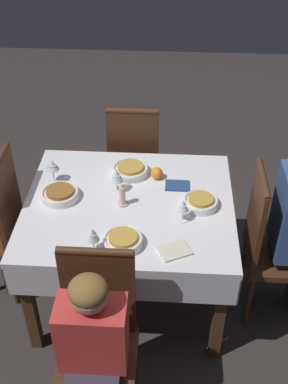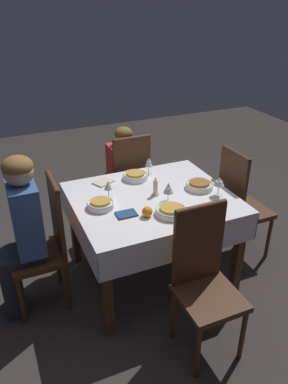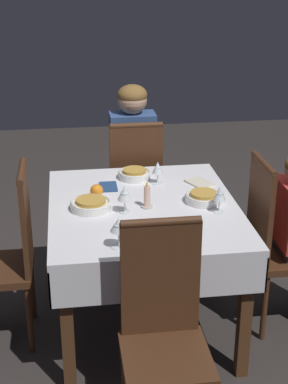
{
  "view_description": "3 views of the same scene",
  "coord_description": "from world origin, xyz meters",
  "px_view_note": "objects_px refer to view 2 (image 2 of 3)",
  "views": [
    {
      "loc": [
        0.21,
        -2.04,
        2.44
      ],
      "look_at": [
        0.09,
        -0.04,
        0.85
      ],
      "focal_mm": 45.0,
      "sensor_mm": 36.0,
      "label": 1
    },
    {
      "loc": [
        1.02,
        2.19,
        2.06
      ],
      "look_at": [
        0.09,
        0.06,
        0.83
      ],
      "focal_mm": 35.0,
      "sensor_mm": 36.0,
      "label": 2
    },
    {
      "loc": [
        -2.82,
        0.38,
        2.01
      ],
      "look_at": [
        -0.05,
        0.0,
        0.84
      ],
      "focal_mm": 55.0,
      "sensor_mm": 36.0,
      "label": 3
    }
  ],
  "objects_px": {
    "napkin_red_folded": "(103,182)",
    "candle_centerpiece": "(155,189)",
    "dining_table": "(152,208)",
    "wine_glass_north": "(168,188)",
    "bowl_south": "(135,176)",
    "person_adult_denim": "(20,229)",
    "wine_glass_east": "(108,186)",
    "wine_glass_south": "(149,162)",
    "chair_west": "(240,202)",
    "person_child_red": "(122,171)",
    "bowl_west": "(199,185)",
    "napkin_spare_side": "(126,214)",
    "chair_north": "(204,277)",
    "chair_east": "(46,242)",
    "chair_south": "(129,181)",
    "bowl_north": "(171,211)",
    "orange_fruit": "(147,212)",
    "wine_glass_west": "(219,182)",
    "bowl_east": "(100,204)"
  },
  "relations": [
    {
      "from": "dining_table",
      "to": "wine_glass_north",
      "type": "relative_size",
      "value": 7.84
    },
    {
      "from": "napkin_red_folded",
      "to": "napkin_spare_side",
      "type": "bearing_deg",
      "value": 89.02
    },
    {
      "from": "dining_table",
      "to": "chair_east",
      "type": "height_order",
      "value": "chair_east"
    },
    {
      "from": "wine_glass_east",
      "to": "wine_glass_south",
      "type": "distance_m",
      "value": 0.5
    },
    {
      "from": "candle_centerpiece",
      "to": "bowl_south",
      "type": "bearing_deg",
      "value": -83.97
    },
    {
      "from": "chair_south",
      "to": "wine_glass_north",
      "type": "bearing_deg",
      "value": 89.19
    },
    {
      "from": "wine_glass_east",
      "to": "person_adult_denim",
      "type": "bearing_deg",
      "value": 6.44
    },
    {
      "from": "person_adult_denim",
      "to": "napkin_spare_side",
      "type": "xyz_separation_m",
      "value": [
        -0.68,
        0.21,
        0.07
      ]
    },
    {
      "from": "chair_west",
      "to": "napkin_red_folded",
      "type": "height_order",
      "value": "chair_west"
    },
    {
      "from": "chair_south",
      "to": "wine_glass_west",
      "type": "xyz_separation_m",
      "value": [
        -0.37,
        0.89,
        0.32
      ]
    },
    {
      "from": "dining_table",
      "to": "candle_centerpiece",
      "type": "xyz_separation_m",
      "value": [
        -0.03,
        -0.01,
        0.15
      ]
    },
    {
      "from": "wine_glass_east",
      "to": "chair_south",
      "type": "bearing_deg",
      "value": -122.97
    },
    {
      "from": "person_adult_denim",
      "to": "bowl_west",
      "type": "height_order",
      "value": "person_adult_denim"
    },
    {
      "from": "bowl_south",
      "to": "wine_glass_south",
      "type": "xyz_separation_m",
      "value": [
        -0.14,
        -0.05,
        0.07
      ]
    },
    {
      "from": "bowl_south",
      "to": "wine_glass_south",
      "type": "relative_size",
      "value": 1.39
    },
    {
      "from": "chair_north",
      "to": "wine_glass_south",
      "type": "distance_m",
      "value": 1.14
    },
    {
      "from": "chair_west",
      "to": "bowl_north",
      "type": "xyz_separation_m",
      "value": [
        0.78,
        0.26,
        0.24
      ]
    },
    {
      "from": "candle_centerpiece",
      "to": "napkin_red_folded",
      "type": "distance_m",
      "value": 0.45
    },
    {
      "from": "person_adult_denim",
      "to": "person_child_red",
      "type": "xyz_separation_m",
      "value": [
        -1.03,
        -0.83,
        -0.12
      ]
    },
    {
      "from": "wine_glass_east",
      "to": "wine_glass_north",
      "type": "bearing_deg",
      "value": 148.29
    },
    {
      "from": "bowl_west",
      "to": "orange_fruit",
      "type": "bearing_deg",
      "value": 22.08
    },
    {
      "from": "person_child_red",
      "to": "wine_glass_east",
      "type": "xyz_separation_m",
      "value": [
        0.38,
        0.75,
        0.27
      ]
    },
    {
      "from": "dining_table",
      "to": "candle_centerpiece",
      "type": "distance_m",
      "value": 0.15
    },
    {
      "from": "bowl_south",
      "to": "person_child_red",
      "type": "bearing_deg",
      "value": -99.12
    },
    {
      "from": "person_child_red",
      "to": "bowl_west",
      "type": "distance_m",
      "value": 0.97
    },
    {
      "from": "napkin_red_folded",
      "to": "candle_centerpiece",
      "type": "bearing_deg",
      "value": 129.96
    },
    {
      "from": "chair_south",
      "to": "candle_centerpiece",
      "type": "height_order",
      "value": "chair_south"
    },
    {
      "from": "bowl_north",
      "to": "napkin_spare_side",
      "type": "xyz_separation_m",
      "value": [
        0.28,
        -0.11,
        -0.02
      ]
    },
    {
      "from": "bowl_east",
      "to": "bowl_west",
      "type": "bearing_deg",
      "value": 178.12
    },
    {
      "from": "bowl_north",
      "to": "candle_centerpiece",
      "type": "xyz_separation_m",
      "value": [
        -0.02,
        -0.29,
        0.03
      ]
    },
    {
      "from": "wine_glass_south",
      "to": "bowl_north",
      "type": "bearing_deg",
      "value": 79.0
    },
    {
      "from": "chair_west",
      "to": "person_adult_denim",
      "type": "distance_m",
      "value": 1.74
    },
    {
      "from": "bowl_south",
      "to": "person_adult_denim",
      "type": "bearing_deg",
      "value": 16.35
    },
    {
      "from": "wine_glass_north",
      "to": "person_child_red",
      "type": "bearing_deg",
      "value": -90.67
    },
    {
      "from": "person_child_red",
      "to": "bowl_south",
      "type": "height_order",
      "value": "person_child_red"
    },
    {
      "from": "chair_south",
      "to": "napkin_red_folded",
      "type": "height_order",
      "value": "chair_south"
    },
    {
      "from": "chair_north",
      "to": "orange_fruit",
      "type": "relative_size",
      "value": 13.76
    },
    {
      "from": "chair_north",
      "to": "bowl_north",
      "type": "xyz_separation_m",
      "value": [
        0.01,
        -0.43,
        0.24
      ]
    },
    {
      "from": "person_child_red",
      "to": "wine_glass_west",
      "type": "xyz_separation_m",
      "value": [
        -0.37,
        1.05,
        0.29
      ]
    },
    {
      "from": "person_child_red",
      "to": "wine_glass_south",
      "type": "bearing_deg",
      "value": 95.9
    },
    {
      "from": "bowl_north",
      "to": "candle_centerpiece",
      "type": "bearing_deg",
      "value": -93.86
    },
    {
      "from": "dining_table",
      "to": "chair_west",
      "type": "relative_size",
      "value": 1.17
    },
    {
      "from": "chair_north",
      "to": "candle_centerpiece",
      "type": "bearing_deg",
      "value": 89.61
    },
    {
      "from": "dining_table",
      "to": "wine_glass_south",
      "type": "relative_size",
      "value": 8.05
    },
    {
      "from": "wine_glass_east",
      "to": "candle_centerpiece",
      "type": "bearing_deg",
      "value": 161.78
    },
    {
      "from": "chair_east",
      "to": "bowl_east",
      "type": "relative_size",
      "value": 5.19
    },
    {
      "from": "chair_north",
      "to": "wine_glass_west",
      "type": "relative_size",
      "value": 6.72
    },
    {
      "from": "chair_north",
      "to": "wine_glass_east",
      "type": "distance_m",
      "value": 0.94
    },
    {
      "from": "wine_glass_north",
      "to": "chair_west",
      "type": "bearing_deg",
      "value": -173.22
    },
    {
      "from": "wine_glass_north",
      "to": "napkin_spare_side",
      "type": "xyz_separation_m",
      "value": [
        0.34,
        0.06,
        -0.1
      ]
    }
  ]
}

